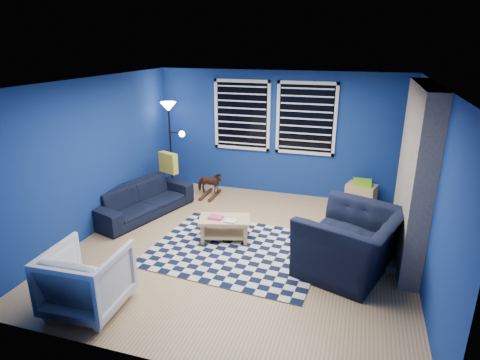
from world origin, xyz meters
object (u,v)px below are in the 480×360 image
Objects in this scene: armchair_big at (350,242)px; cabinet at (361,195)px; armchair_bent at (87,279)px; coffee_table at (224,224)px; rocking_horse at (210,183)px; sofa at (142,200)px; floor_lamp at (170,119)px; tv at (412,141)px.

armchair_big is 2.45m from cabinet.
armchair_bent is 2.32m from coffee_table.
rocking_horse is 0.86× the size of cabinet.
sofa is 1.06× the size of floor_lamp.
armchair_big reaches higher than armchair_bent.
cabinet reaches higher than rocking_horse.
sofa is 3.81m from armchair_big.
armchair_bent reaches higher than cabinet.
floor_lamp is (-0.03, 1.33, 1.24)m from sofa.
tv reaches higher than cabinet.
armchair_bent is at bearing -78.14° from floor_lamp.
coffee_table is at bearing -160.41° from rocking_horse.
sofa is at bearing 164.00° from coffee_table.
floor_lamp is at bearing 73.71° from rocking_horse.
cabinet is (0.10, 2.44, -0.20)m from armchair_big.
floor_lamp is (-4.57, -0.02, 0.13)m from tv.
rocking_horse reaches higher than coffee_table.
sofa is 1.83m from coffee_table.
floor_lamp is (-1.79, 1.83, 1.26)m from coffee_table.
armchair_big reaches higher than rocking_horse.
cabinet is at bearing 45.56° from coffee_table.
armchair_big is at bearing -30.45° from floor_lamp.
armchair_big is 0.72× the size of floor_lamp.
coffee_table is at bearing -88.77° from sofa.
floor_lamp is at bearing -179.77° from tv.
tv reaches higher than sofa.
armchair_bent is 4.19m from floor_lamp.
tv is at bearing -0.91° from cabinet.
armchair_big reaches higher than cabinet.
coffee_table is at bearing -81.13° from armchair_big.
armchair_big is 1.98m from coffee_table.
coffee_table is (-2.78, -1.85, -1.12)m from tv.
armchair_bent is at bearing 170.76° from rocking_horse.
armchair_bent is 1.42× the size of cabinet.
rocking_horse is at bearing 118.07° from coffee_table.
floor_lamp reaches higher than armchair_big.
coffee_table is 0.47× the size of floor_lamp.
coffee_table is at bearing -117.11° from armchair_bent.
tv reaches higher than rocking_horse.
armchair_bent is at bearing -114.57° from coffee_table.
armchair_bent is at bearing -145.77° from sofa.
rocking_horse is at bearing -7.81° from floor_lamp.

